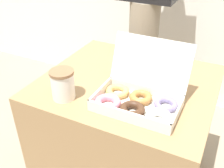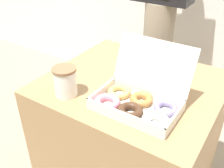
{
  "view_description": "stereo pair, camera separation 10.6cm",
  "coord_description": "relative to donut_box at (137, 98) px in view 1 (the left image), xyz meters",
  "views": [
    {
      "loc": [
        0.41,
        -1.01,
        1.37
      ],
      "look_at": [
        0.01,
        -0.2,
        0.81
      ],
      "focal_mm": 42.0,
      "sensor_mm": 36.0,
      "label": 1
    },
    {
      "loc": [
        0.5,
        -0.96,
        1.37
      ],
      "look_at": [
        0.01,
        -0.2,
        0.81
      ],
      "focal_mm": 42.0,
      "sensor_mm": 36.0,
      "label": 2
    }
  ],
  "objects": [
    {
      "name": "coffee_cup",
      "position": [
        -0.31,
        -0.09,
        0.03
      ],
      "size": [
        0.1,
        0.1,
        0.13
      ],
      "color": "silver",
      "rests_on": "table"
    },
    {
      "name": "table",
      "position": [
        -0.11,
        0.17,
        -0.4
      ],
      "size": [
        0.82,
        0.74,
        0.72
      ],
      "color": "#99754C",
      "rests_on": "ground_plane"
    },
    {
      "name": "donut_box",
      "position": [
        0.0,
        0.0,
        0.0
      ],
      "size": [
        0.36,
        0.3,
        0.25
      ],
      "color": "white",
      "rests_on": "table"
    }
  ]
}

